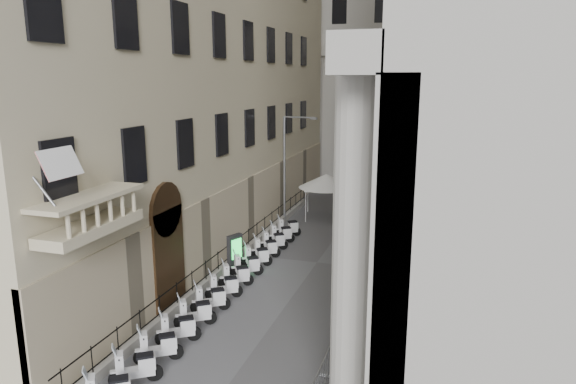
{
  "coord_description": "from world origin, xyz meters",
  "views": [
    {
      "loc": [
        6.36,
        -6.75,
        9.87
      ],
      "look_at": [
        -0.82,
        16.44,
        4.5
      ],
      "focal_mm": 32.0,
      "sensor_mm": 36.0,
      "label": 1
    }
  ],
  "objects_px": {
    "street_lamp": "(288,161)",
    "pedestrian_a": "(346,220)",
    "security_tent": "(330,182)",
    "pedestrian_b": "(370,219)",
    "info_kiosk": "(235,252)"
  },
  "relations": [
    {
      "from": "street_lamp",
      "to": "pedestrian_b",
      "type": "height_order",
      "value": "street_lamp"
    },
    {
      "from": "street_lamp",
      "to": "pedestrian_b",
      "type": "distance_m",
      "value": 6.89
    },
    {
      "from": "security_tent",
      "to": "pedestrian_b",
      "type": "xyz_separation_m",
      "value": [
        3.35,
        -2.89,
        -1.69
      ]
    },
    {
      "from": "street_lamp",
      "to": "pedestrian_a",
      "type": "height_order",
      "value": "street_lamp"
    },
    {
      "from": "security_tent",
      "to": "street_lamp",
      "type": "distance_m",
      "value": 3.56
    },
    {
      "from": "security_tent",
      "to": "street_lamp",
      "type": "relative_size",
      "value": 0.53
    },
    {
      "from": "info_kiosk",
      "to": "security_tent",
      "type": "bearing_deg",
      "value": 101.29
    },
    {
      "from": "security_tent",
      "to": "street_lamp",
      "type": "bearing_deg",
      "value": -144.56
    },
    {
      "from": "info_kiosk",
      "to": "pedestrian_a",
      "type": "relative_size",
      "value": 1.21
    },
    {
      "from": "security_tent",
      "to": "pedestrian_a",
      "type": "height_order",
      "value": "security_tent"
    },
    {
      "from": "security_tent",
      "to": "info_kiosk",
      "type": "distance_m",
      "value": 11.74
    },
    {
      "from": "security_tent",
      "to": "pedestrian_b",
      "type": "bearing_deg",
      "value": -40.8
    },
    {
      "from": "security_tent",
      "to": "pedestrian_a",
      "type": "relative_size",
      "value": 2.52
    },
    {
      "from": "pedestrian_a",
      "to": "street_lamp",
      "type": "bearing_deg",
      "value": -33.31
    },
    {
      "from": "security_tent",
      "to": "street_lamp",
      "type": "height_order",
      "value": "street_lamp"
    }
  ]
}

